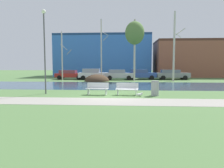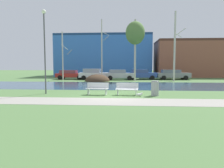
{
  "view_description": "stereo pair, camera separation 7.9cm",
  "coord_description": "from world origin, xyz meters",
  "px_view_note": "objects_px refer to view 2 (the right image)",
  "views": [
    {
      "loc": [
        1.02,
        -14.64,
        2.17
      ],
      "look_at": [
        -0.03,
        1.15,
        0.76
      ],
      "focal_mm": 34.54,
      "sensor_mm": 36.0,
      "label": 1
    },
    {
      "loc": [
        1.1,
        -14.64,
        2.17
      ],
      "look_at": [
        -0.03,
        1.15,
        0.76
      ],
      "focal_mm": 34.54,
      "sensor_mm": 36.0,
      "label": 2
    }
  ],
  "objects_px": {
    "bench_right": "(127,89)",
    "trash_bin": "(155,88)",
    "streetlamp": "(44,39)",
    "parked_hatch_third_silver": "(119,74)",
    "bench_left": "(97,88)",
    "parked_sedan_second_white": "(94,74)",
    "parked_van_nearest_red": "(70,74)",
    "parked_wagon_fourth_blue": "(141,74)",
    "seagull": "(140,94)",
    "parked_suv_fifth_grey": "(173,74)"
  },
  "relations": [
    {
      "from": "bench_right",
      "to": "seagull",
      "type": "distance_m",
      "value": 1.1
    },
    {
      "from": "parked_van_nearest_red",
      "to": "parked_sedan_second_white",
      "type": "height_order",
      "value": "parked_sedan_second_white"
    },
    {
      "from": "bench_right",
      "to": "trash_bin",
      "type": "relative_size",
      "value": 1.58
    },
    {
      "from": "seagull",
      "to": "parked_hatch_third_silver",
      "type": "distance_m",
      "value": 16.61
    },
    {
      "from": "streetlamp",
      "to": "parked_sedan_second_white",
      "type": "distance_m",
      "value": 16.09
    },
    {
      "from": "streetlamp",
      "to": "parked_hatch_third_silver",
      "type": "height_order",
      "value": "streetlamp"
    },
    {
      "from": "bench_right",
      "to": "parked_sedan_second_white",
      "type": "distance_m",
      "value": 16.73
    },
    {
      "from": "parked_van_nearest_red",
      "to": "parked_wagon_fourth_blue",
      "type": "bearing_deg",
      "value": 2.08
    },
    {
      "from": "bench_left",
      "to": "bench_right",
      "type": "relative_size",
      "value": 1.0
    },
    {
      "from": "trash_bin",
      "to": "parked_sedan_second_white",
      "type": "height_order",
      "value": "parked_sedan_second_white"
    },
    {
      "from": "streetlamp",
      "to": "parked_van_nearest_red",
      "type": "xyz_separation_m",
      "value": [
        -2.43,
        16.12,
        -3.31
      ]
    },
    {
      "from": "streetlamp",
      "to": "parked_sedan_second_white",
      "type": "bearing_deg",
      "value": 85.78
    },
    {
      "from": "parked_sedan_second_white",
      "to": "parked_hatch_third_silver",
      "type": "bearing_deg",
      "value": -1.41
    },
    {
      "from": "bench_left",
      "to": "bench_right",
      "type": "distance_m",
      "value": 2.15
    },
    {
      "from": "trash_bin",
      "to": "parked_van_nearest_red",
      "type": "xyz_separation_m",
      "value": [
        -10.48,
        16.57,
        0.2
      ]
    },
    {
      "from": "seagull",
      "to": "streetlamp",
      "type": "distance_m",
      "value": 8.03
    },
    {
      "from": "bench_left",
      "to": "trash_bin",
      "type": "xyz_separation_m",
      "value": [
        4.11,
        -0.19,
        0.07
      ]
    },
    {
      "from": "bench_left",
      "to": "parked_wagon_fourth_blue",
      "type": "height_order",
      "value": "parked_wagon_fourth_blue"
    },
    {
      "from": "seagull",
      "to": "parked_van_nearest_red",
      "type": "bearing_deg",
      "value": 118.95
    },
    {
      "from": "trash_bin",
      "to": "parked_van_nearest_red",
      "type": "height_order",
      "value": "parked_van_nearest_red"
    },
    {
      "from": "parked_hatch_third_silver",
      "to": "parked_van_nearest_red",
      "type": "bearing_deg",
      "value": 176.22
    },
    {
      "from": "trash_bin",
      "to": "parked_van_nearest_red",
      "type": "bearing_deg",
      "value": 122.31
    },
    {
      "from": "bench_right",
      "to": "parked_sedan_second_white",
      "type": "xyz_separation_m",
      "value": [
        -4.93,
        15.98,
        0.36
      ]
    },
    {
      "from": "bench_left",
      "to": "parked_wagon_fourth_blue",
      "type": "bearing_deg",
      "value": 75.74
    },
    {
      "from": "bench_left",
      "to": "parked_sedan_second_white",
      "type": "relative_size",
      "value": 0.38
    },
    {
      "from": "seagull",
      "to": "streetlamp",
      "type": "relative_size",
      "value": 0.08
    },
    {
      "from": "parked_wagon_fourth_blue",
      "to": "parked_hatch_third_silver",
      "type": "bearing_deg",
      "value": -164.93
    },
    {
      "from": "bench_left",
      "to": "parked_sedan_second_white",
      "type": "distance_m",
      "value": 16.22
    },
    {
      "from": "parked_van_nearest_red",
      "to": "parked_wagon_fourth_blue",
      "type": "xyz_separation_m",
      "value": [
        10.62,
        0.39,
        0.06
      ]
    },
    {
      "from": "parked_suv_fifth_grey",
      "to": "parked_sedan_second_white",
      "type": "bearing_deg",
      "value": -176.26
    },
    {
      "from": "streetlamp",
      "to": "parked_hatch_third_silver",
      "type": "xyz_separation_m",
      "value": [
        4.95,
        15.63,
        -3.27
      ]
    },
    {
      "from": "trash_bin",
      "to": "parked_sedan_second_white",
      "type": "relative_size",
      "value": 0.24
    },
    {
      "from": "streetlamp",
      "to": "parked_wagon_fourth_blue",
      "type": "xyz_separation_m",
      "value": [
        8.2,
        16.5,
        -3.26
      ]
    },
    {
      "from": "bench_left",
      "to": "seagull",
      "type": "height_order",
      "value": "bench_left"
    },
    {
      "from": "seagull",
      "to": "parked_wagon_fourth_blue",
      "type": "xyz_separation_m",
      "value": [
        1.24,
        17.35,
        0.66
      ]
    },
    {
      "from": "bench_right",
      "to": "trash_bin",
      "type": "distance_m",
      "value": 1.97
    },
    {
      "from": "parked_suv_fifth_grey",
      "to": "bench_left",
      "type": "bearing_deg",
      "value": -117.85
    },
    {
      "from": "parked_hatch_third_silver",
      "to": "seagull",
      "type": "bearing_deg",
      "value": -83.06
    },
    {
      "from": "parked_van_nearest_red",
      "to": "bench_right",
      "type": "bearing_deg",
      "value": -62.52
    },
    {
      "from": "parked_van_nearest_red",
      "to": "parked_suv_fifth_grey",
      "type": "height_order",
      "value": "parked_suv_fifth_grey"
    },
    {
      "from": "bench_right",
      "to": "parked_hatch_third_silver",
      "type": "bearing_deg",
      "value": 94.1
    },
    {
      "from": "seagull",
      "to": "parked_wagon_fourth_blue",
      "type": "distance_m",
      "value": 17.41
    },
    {
      "from": "trash_bin",
      "to": "streetlamp",
      "type": "relative_size",
      "value": 0.17
    },
    {
      "from": "trash_bin",
      "to": "parked_suv_fifth_grey",
      "type": "height_order",
      "value": "parked_suv_fifth_grey"
    },
    {
      "from": "bench_right",
      "to": "parked_sedan_second_white",
      "type": "relative_size",
      "value": 0.38
    },
    {
      "from": "bench_left",
      "to": "parked_van_nearest_red",
      "type": "xyz_separation_m",
      "value": [
        -6.36,
        16.37,
        0.27
      ]
    },
    {
      "from": "bench_left",
      "to": "parked_van_nearest_red",
      "type": "bearing_deg",
      "value": 111.24
    },
    {
      "from": "parked_sedan_second_white",
      "to": "parked_wagon_fourth_blue",
      "type": "height_order",
      "value": "parked_sedan_second_white"
    },
    {
      "from": "bench_right",
      "to": "bench_left",
      "type": "bearing_deg",
      "value": 180.0
    },
    {
      "from": "bench_left",
      "to": "parked_hatch_third_silver",
      "type": "bearing_deg",
      "value": 86.35
    }
  ]
}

